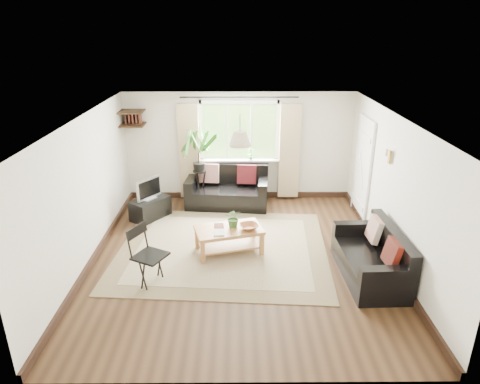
{
  "coord_description": "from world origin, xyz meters",
  "views": [
    {
      "loc": [
        -0.05,
        -6.41,
        3.75
      ],
      "look_at": [
        0.0,
        0.4,
        1.05
      ],
      "focal_mm": 32.0,
      "sensor_mm": 36.0,
      "label": 1
    }
  ],
  "objects_px": {
    "sofa_back": "(227,188)",
    "tv_stand": "(150,208)",
    "sofa_right": "(371,255)",
    "folding_chair": "(150,257)",
    "coffee_table": "(229,240)",
    "palm_stand": "(199,168)"
  },
  "relations": [
    {
      "from": "coffee_table",
      "to": "palm_stand",
      "type": "distance_m",
      "value": 2.36
    },
    {
      "from": "sofa_right",
      "to": "palm_stand",
      "type": "xyz_separation_m",
      "value": [
        -2.9,
        2.96,
        0.45
      ]
    },
    {
      "from": "sofa_back",
      "to": "folding_chair",
      "type": "xyz_separation_m",
      "value": [
        -1.1,
        -3.03,
        0.06
      ]
    },
    {
      "from": "sofa_back",
      "to": "folding_chair",
      "type": "distance_m",
      "value": 3.23
    },
    {
      "from": "coffee_table",
      "to": "folding_chair",
      "type": "height_order",
      "value": "folding_chair"
    },
    {
      "from": "sofa_back",
      "to": "folding_chair",
      "type": "height_order",
      "value": "folding_chair"
    },
    {
      "from": "sofa_back",
      "to": "coffee_table",
      "type": "xyz_separation_m",
      "value": [
        0.07,
        -2.07,
        -0.18
      ]
    },
    {
      "from": "sofa_right",
      "to": "palm_stand",
      "type": "height_order",
      "value": "palm_stand"
    },
    {
      "from": "sofa_back",
      "to": "coffee_table",
      "type": "relative_size",
      "value": 1.54
    },
    {
      "from": "coffee_table",
      "to": "tv_stand",
      "type": "distance_m",
      "value": 2.17
    },
    {
      "from": "tv_stand",
      "to": "palm_stand",
      "type": "relative_size",
      "value": 0.47
    },
    {
      "from": "sofa_back",
      "to": "palm_stand",
      "type": "xyz_separation_m",
      "value": [
        -0.6,
        0.11,
        0.42
      ]
    },
    {
      "from": "sofa_right",
      "to": "folding_chair",
      "type": "bearing_deg",
      "value": -89.05
    },
    {
      "from": "sofa_right",
      "to": "coffee_table",
      "type": "height_order",
      "value": "sofa_right"
    },
    {
      "from": "sofa_back",
      "to": "tv_stand",
      "type": "height_order",
      "value": "sofa_back"
    },
    {
      "from": "sofa_right",
      "to": "coffee_table",
      "type": "distance_m",
      "value": 2.36
    },
    {
      "from": "sofa_right",
      "to": "folding_chair",
      "type": "distance_m",
      "value": 3.4
    },
    {
      "from": "sofa_right",
      "to": "tv_stand",
      "type": "height_order",
      "value": "sofa_right"
    },
    {
      "from": "sofa_right",
      "to": "tv_stand",
      "type": "distance_m",
      "value": 4.46
    },
    {
      "from": "coffee_table",
      "to": "sofa_right",
      "type": "bearing_deg",
      "value": -19.37
    },
    {
      "from": "sofa_right",
      "to": "folding_chair",
      "type": "height_order",
      "value": "folding_chair"
    },
    {
      "from": "tv_stand",
      "to": "palm_stand",
      "type": "distance_m",
      "value": 1.37
    }
  ]
}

